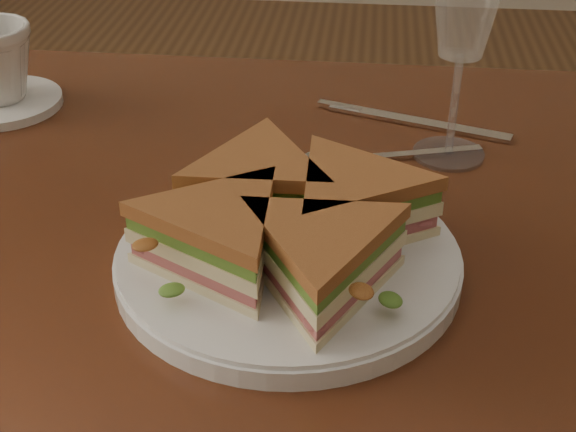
{
  "coord_description": "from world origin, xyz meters",
  "views": [
    {
      "loc": [
        0.07,
        -0.56,
        1.13
      ],
      "look_at": [
        0.02,
        -0.04,
        0.8
      ],
      "focal_mm": 50.0,
      "sensor_mm": 36.0,
      "label": 1
    }
  ],
  "objects": [
    {
      "name": "saucer",
      "position": [
        -0.33,
        0.23,
        0.76
      ],
      "size": [
        0.13,
        0.13,
        0.01
      ],
      "primitive_type": "cylinder",
      "color": "white",
      "rests_on": "table"
    },
    {
      "name": "sandwich_wedges",
      "position": [
        0.02,
        -0.04,
        0.8
      ],
      "size": [
        0.29,
        0.29,
        0.06
      ],
      "color": "beige",
      "rests_on": "plate"
    },
    {
      "name": "plate",
      "position": [
        0.02,
        -0.04,
        0.76
      ],
      "size": [
        0.27,
        0.27,
        0.02
      ],
      "primitive_type": "cylinder",
      "color": "white",
      "rests_on": "table"
    },
    {
      "name": "crisps_mound",
      "position": [
        0.02,
        -0.04,
        0.79
      ],
      "size": [
        0.09,
        0.09,
        0.05
      ],
      "primitive_type": null,
      "color": "#B86617",
      "rests_on": "plate"
    },
    {
      "name": "table",
      "position": [
        0.0,
        0.0,
        0.65
      ],
      "size": [
        1.2,
        0.8,
        0.75
      ],
      "color": "#38180C",
      "rests_on": "ground"
    },
    {
      "name": "spoon",
      "position": [
        0.06,
        0.14,
        0.75
      ],
      "size": [
        0.18,
        0.07,
        0.01
      ],
      "rotation": [
        0.0,
        0.0,
        0.28
      ],
      "color": "silver",
      "rests_on": "table"
    },
    {
      "name": "knife",
      "position": [
        0.12,
        0.24,
        0.75
      ],
      "size": [
        0.21,
        0.08,
        0.0
      ],
      "rotation": [
        0.0,
        0.0,
        -0.32
      ],
      "color": "silver",
      "rests_on": "table"
    },
    {
      "name": "wine_glass",
      "position": [
        0.16,
        0.16,
        0.91
      ],
      "size": [
        0.08,
        0.08,
        0.22
      ],
      "color": "white",
      "rests_on": "table"
    }
  ]
}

